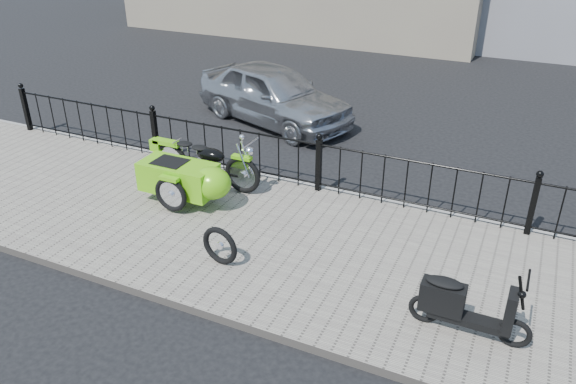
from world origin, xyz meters
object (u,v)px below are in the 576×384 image
at_px(motorcycle_sidecar, 192,175).
at_px(sedan_car, 274,94).
at_px(scooter, 462,306).
at_px(spare_tire, 220,246).

relative_size(motorcycle_sidecar, sedan_car, 0.56).
xyz_separation_m(scooter, sedan_car, (-5.31, 5.78, 0.19)).
bearing_deg(spare_tire, sedan_car, 109.08).
distance_m(scooter, spare_tire, 3.32).
bearing_deg(scooter, motorcycle_sidecar, 162.82).
bearing_deg(motorcycle_sidecar, scooter, -17.18).
height_order(scooter, spare_tire, scooter).
height_order(spare_tire, sedan_car, sedan_car).
distance_m(motorcycle_sidecar, spare_tire, 2.01).
bearing_deg(spare_tire, scooter, -0.40).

